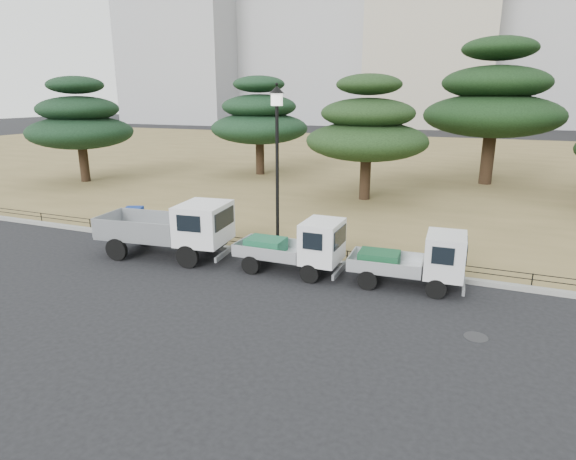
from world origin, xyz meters
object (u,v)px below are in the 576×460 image
at_px(truck_kei_front, 297,246).
at_px(tarp_pile, 132,220).
at_px(truck_kei_rear, 416,260).
at_px(street_lamp, 277,143).
at_px(truck_large, 172,227).

bearing_deg(truck_kei_front, tarp_pile, 167.24).
relative_size(truck_kei_rear, street_lamp, 0.59).
xyz_separation_m(truck_kei_rear, street_lamp, (-5.34, 1.34, 3.35)).
height_order(truck_kei_front, truck_kei_rear, truck_kei_front).
xyz_separation_m(truck_kei_rear, tarp_pile, (-12.65, 1.77, -0.36)).
xyz_separation_m(truck_kei_front, tarp_pile, (-8.72, 1.98, -0.39)).
distance_m(truck_kei_rear, street_lamp, 6.45).
distance_m(truck_kei_front, tarp_pile, 8.95).
bearing_deg(street_lamp, truck_kei_rear, -14.08).
xyz_separation_m(street_lamp, tarp_pile, (-7.31, 0.43, -3.71)).
bearing_deg(street_lamp, truck_large, -153.07).
relative_size(truck_kei_rear, tarp_pile, 1.92).
relative_size(truck_large, street_lamp, 0.84).
distance_m(truck_large, tarp_pile, 4.43).
xyz_separation_m(truck_large, truck_kei_front, (4.93, 0.24, -0.24)).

